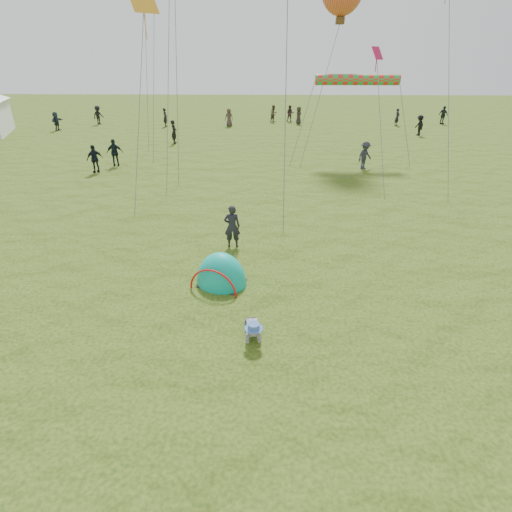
{
  "coord_description": "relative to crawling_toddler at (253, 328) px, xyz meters",
  "views": [
    {
      "loc": [
        0.53,
        -7.71,
        6.16
      ],
      "look_at": [
        0.22,
        2.6,
        1.0
      ],
      "focal_mm": 28.0,
      "sensor_mm": 36.0,
      "label": 1
    }
  ],
  "objects": [
    {
      "name": "crowd_person_9",
      "position": [
        -16.91,
        34.03,
        0.59
      ],
      "size": [
        1.11,
        1.32,
        1.78
      ],
      "primitive_type": "imported",
      "rotation": [
        0.0,
        0.0,
        1.1
      ],
      "color": "black",
      "rests_on": "ground"
    },
    {
      "name": "rainbow_tube_kite",
      "position": [
        5.75,
        19.2,
        4.59
      ],
      "size": [
        5.14,
        0.64,
        0.64
      ],
      "primitive_type": "cylinder",
      "rotation": [
        0.0,
        1.57,
        0.0
      ],
      "color": "red"
    },
    {
      "name": "crowd_person_0",
      "position": [
        -7.1,
        24.33,
        0.58
      ],
      "size": [
        0.44,
        0.66,
        1.76
      ],
      "primitive_type": "imported",
      "rotation": [
        0.0,
        0.0,
        1.61
      ],
      "color": "black",
      "rests_on": "ground"
    },
    {
      "name": "crowd_person_8",
      "position": [
        -9.22,
        16.92,
        0.52
      ],
      "size": [
        1.04,
        0.67,
        1.65
      ],
      "primitive_type": "imported",
      "rotation": [
        0.0,
        0.0,
        3.44
      ],
      "color": "black",
      "rests_on": "ground"
    },
    {
      "name": "diamond_kite_8",
      "position": [
        -5.44,
        13.25,
        8.16
      ],
      "size": [
        1.35,
        1.35,
        1.1
      ],
      "primitive_type": "plane",
      "rotation": [
        1.05,
        0.0,
        0.79
      ],
      "color": "orange"
    },
    {
      "name": "crowd_person_12",
      "position": [
        13.05,
        34.04,
        0.5
      ],
      "size": [
        0.69,
        0.69,
        1.61
      ],
      "primitive_type": "imported",
      "rotation": [
        0.0,
        0.0,
        0.81
      ],
      "color": "black",
      "rests_on": "ground"
    },
    {
      "name": "standing_adult",
      "position": [
        -0.93,
        5.25,
        0.48
      ],
      "size": [
        0.6,
        0.43,
        1.56
      ],
      "primitive_type": "imported",
      "rotation": [
        0.0,
        0.0,
        3.24
      ],
      "color": "black",
      "rests_on": "ground"
    },
    {
      "name": "crowd_person_15",
      "position": [
        13.38,
        28.57,
        0.54
      ],
      "size": [
        0.8,
        1.18,
        1.68
      ],
      "primitive_type": "imported",
      "rotation": [
        0.0,
        0.0,
        4.88
      ],
      "color": "black",
      "rests_on": "ground"
    },
    {
      "name": "crowd_person_6",
      "position": [
        -9.81,
        32.84,
        0.55
      ],
      "size": [
        0.64,
        0.74,
        1.71
      ],
      "primitive_type": "imported",
      "rotation": [
        0.0,
        0.0,
        2.03
      ],
      "color": "black",
      "rests_on": "ground"
    },
    {
      "name": "crowd_person_4",
      "position": [
        -3.58,
        33.13,
        0.53
      ],
      "size": [
        0.96,
        0.81,
        1.66
      ],
      "primitive_type": "imported",
      "rotation": [
        0.0,
        0.0,
        3.56
      ],
      "color": "#41312F",
      "rests_on": "ground"
    },
    {
      "name": "crowd_person_2",
      "position": [
        -9.85,
        15.33,
        0.5
      ],
      "size": [
        0.96,
        0.93,
        1.61
      ],
      "primitive_type": "imported",
      "rotation": [
        0.0,
        0.0,
        3.88
      ],
      "color": "black",
      "rests_on": "ground"
    },
    {
      "name": "crowd_person_10",
      "position": [
        3.34,
        34.81,
        0.53
      ],
      "size": [
        0.67,
        0.9,
        1.68
      ],
      "primitive_type": "imported",
      "rotation": [
        0.0,
        0.0,
        1.39
      ],
      "color": "#2A251F",
      "rests_on": "ground"
    },
    {
      "name": "ground",
      "position": [
        -0.22,
        -0.1,
        -0.3
      ],
      "size": [
        140.0,
        140.0,
        0.0
      ],
      "primitive_type": "plane",
      "color": "#1B330C"
    },
    {
      "name": "crowd_person_5",
      "position": [
        -19.33,
        30.16,
        0.52
      ],
      "size": [
        0.65,
        1.58,
        1.65
      ],
      "primitive_type": "imported",
      "rotation": [
        0.0,
        0.0,
        1.46
      ],
      "color": "#1F2A36",
      "rests_on": "ground"
    },
    {
      "name": "popup_tent",
      "position": [
        -1.05,
        2.61,
        -0.3
      ],
      "size": [
        1.89,
        1.73,
        2.01
      ],
      "primitive_type": "ellipsoid",
      "rotation": [
        0.0,
        0.0,
        -0.34
      ],
      "color": "#0A9189",
      "rests_on": "ground"
    },
    {
      "name": "crawling_toddler",
      "position": [
        0.0,
        0.0,
        0.0
      ],
      "size": [
        0.65,
        0.86,
        0.61
      ],
      "primitive_type": null,
      "rotation": [
        0.0,
        0.0,
        0.13
      ],
      "color": "black",
      "rests_on": "ground"
    },
    {
      "name": "crowd_person_1",
      "position": [
        2.56,
        36.46,
        0.51
      ],
      "size": [
        0.83,
        0.67,
        1.63
      ],
      "primitive_type": "imported",
      "rotation": [
        0.0,
        0.0,
        6.21
      ],
      "color": "#362725",
      "rests_on": "ground"
    },
    {
      "name": "crowd_person_14",
      "position": [
        17.98,
        35.19,
        0.57
      ],
      "size": [
        0.9,
        1.09,
        1.74
      ],
      "primitive_type": "imported",
      "rotation": [
        0.0,
        0.0,
        2.13
      ],
      "color": "#1D232C",
      "rests_on": "ground"
    },
    {
      "name": "crowd_person_3",
      "position": [
        6.17,
        16.66,
        0.51
      ],
      "size": [
        1.2,
        1.12,
        1.62
      ],
      "primitive_type": "imported",
      "rotation": [
        0.0,
        0.0,
        0.66
      ],
      "color": "#282A35",
      "rests_on": "ground"
    },
    {
      "name": "diamond_kite_6",
      "position": [
        5.99,
        15.92,
        6.03
      ],
      "size": [
        0.77,
        0.77,
        0.63
      ],
      "primitive_type": "plane",
      "rotation": [
        1.05,
        0.0,
        0.79
      ],
      "color": "#C01347"
    },
    {
      "name": "crowd_person_13",
      "position": [
        0.84,
        36.12,
        0.54
      ],
      "size": [
        1.03,
        1.03,
        1.69
      ],
      "primitive_type": "imported",
      "rotation": [
        0.0,
        0.0,
        0.79
      ],
      "color": "#463B2D",
      "rests_on": "ground"
    }
  ]
}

